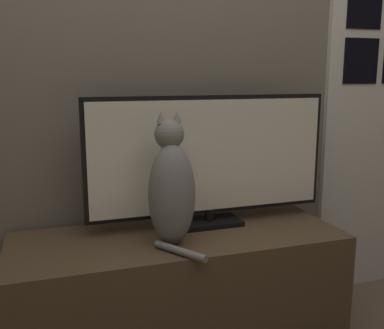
# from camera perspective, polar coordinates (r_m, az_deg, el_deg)

# --- Properties ---
(wall_back) EXTENTS (4.80, 0.05, 2.60)m
(wall_back) POSITION_cam_1_polar(r_m,az_deg,el_deg) (2.05, -4.39, 15.46)
(wall_back) COLOR #756B5B
(wall_back) RESTS_ON ground_plane
(tv_stand) EXTENTS (1.35, 0.51, 0.50)m
(tv_stand) POSITION_cam_1_polar(r_m,az_deg,el_deg) (1.97, -1.69, -15.84)
(tv_stand) COLOR brown
(tv_stand) RESTS_ON ground_plane
(tv) EXTENTS (1.07, 0.16, 0.56)m
(tv) POSITION_cam_1_polar(r_m,az_deg,el_deg) (1.93, 2.26, 0.75)
(tv) COLOR black
(tv) RESTS_ON tv_stand
(cat) EXTENTS (0.19, 0.32, 0.51)m
(cat) POSITION_cam_1_polar(r_m,az_deg,el_deg) (1.72, -2.64, -3.12)
(cat) COLOR gray
(cat) RESTS_ON tv_stand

